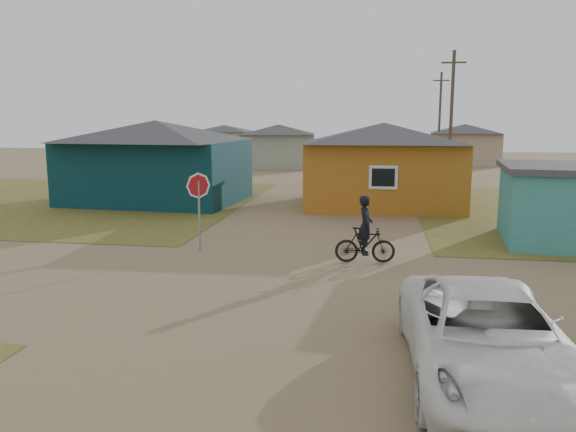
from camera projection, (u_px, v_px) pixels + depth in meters
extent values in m
plane|color=#88704E|center=(280.00, 291.00, 13.50)|extent=(120.00, 120.00, 0.00)
cube|color=olive|center=(51.00, 200.00, 28.31)|extent=(20.00, 18.00, 0.00)
cube|color=#082930|center=(157.00, 172.00, 27.69)|extent=(8.40, 6.54, 3.00)
pyramid|color=#343437|center=(155.00, 131.00, 27.35)|extent=(8.93, 7.08, 1.00)
cube|color=#AE651A|center=(383.00, 174.00, 26.48)|extent=(7.21, 6.24, 3.00)
pyramid|color=#343437|center=(384.00, 132.00, 26.15)|extent=(7.72, 6.76, 0.90)
cube|color=silver|center=(383.00, 177.00, 23.51)|extent=(1.20, 0.06, 1.00)
cube|color=black|center=(383.00, 177.00, 23.48)|extent=(0.95, 0.04, 0.75)
cube|color=gray|center=(279.00, 151.00, 47.27)|extent=(6.49, 5.60, 2.80)
pyramid|color=#343437|center=(278.00, 129.00, 46.96)|extent=(7.04, 6.15, 0.80)
cube|color=tan|center=(464.00, 149.00, 50.65)|extent=(6.41, 5.50, 2.80)
pyramid|color=#343437|center=(465.00, 128.00, 50.34)|extent=(6.95, 6.05, 0.80)
cube|color=gray|center=(224.00, 144.00, 60.19)|extent=(5.75, 5.28, 2.70)
pyramid|color=#343437|center=(224.00, 128.00, 59.90)|extent=(6.28, 5.81, 0.70)
cylinder|color=brown|center=(451.00, 120.00, 33.22)|extent=(0.20, 0.20, 8.00)
cube|color=brown|center=(454.00, 63.00, 32.66)|extent=(1.40, 0.10, 0.10)
cylinder|color=brown|center=(440.00, 119.00, 48.64)|extent=(0.20, 0.20, 8.00)
cube|color=brown|center=(441.00, 80.00, 48.07)|extent=(1.40, 0.10, 0.10)
cylinder|color=gray|center=(199.00, 216.00, 17.30)|extent=(0.06, 0.06, 2.21)
imported|color=black|center=(365.00, 245.00, 16.05)|extent=(1.76, 0.65, 1.03)
imported|color=black|center=(366.00, 225.00, 15.95)|extent=(0.46, 0.65, 1.70)
imported|color=white|center=(486.00, 336.00, 8.78)|extent=(2.56, 5.28, 1.45)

